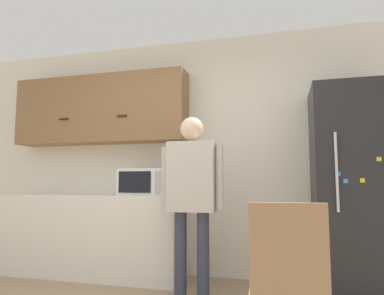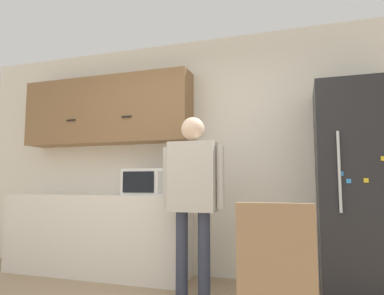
{
  "view_description": "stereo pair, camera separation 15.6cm",
  "coord_description": "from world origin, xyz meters",
  "px_view_note": "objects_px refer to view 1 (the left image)",
  "views": [
    {
      "loc": [
        0.98,
        -1.74,
        1.03
      ],
      "look_at": [
        0.22,
        1.12,
        1.33
      ],
      "focal_mm": 32.0,
      "sensor_mm": 36.0,
      "label": 1
    },
    {
      "loc": [
        1.13,
        -1.7,
        1.03
      ],
      "look_at": [
        0.22,
        1.12,
        1.33
      ],
      "focal_mm": 32.0,
      "sensor_mm": 36.0,
      "label": 2
    }
  ],
  "objects_px": {
    "microwave": "(146,182)",
    "person": "(192,186)",
    "refrigerator": "(356,189)",
    "chair": "(288,288)"
  },
  "relations": [
    {
      "from": "refrigerator",
      "to": "person",
      "type": "bearing_deg",
      "value": -163.89
    },
    {
      "from": "microwave",
      "to": "refrigerator",
      "type": "distance_m",
      "value": 2.1
    },
    {
      "from": "refrigerator",
      "to": "microwave",
      "type": "bearing_deg",
      "value": 178.61
    },
    {
      "from": "chair",
      "to": "refrigerator",
      "type": "bearing_deg",
      "value": -114.45
    },
    {
      "from": "microwave",
      "to": "chair",
      "type": "distance_m",
      "value": 2.27
    },
    {
      "from": "microwave",
      "to": "chair",
      "type": "xyz_separation_m",
      "value": [
        1.46,
        -1.65,
        -0.53
      ]
    },
    {
      "from": "microwave",
      "to": "person",
      "type": "bearing_deg",
      "value": -36.12
    },
    {
      "from": "person",
      "to": "refrigerator",
      "type": "distance_m",
      "value": 1.51
    },
    {
      "from": "refrigerator",
      "to": "chair",
      "type": "relative_size",
      "value": 2.07
    },
    {
      "from": "person",
      "to": "refrigerator",
      "type": "height_order",
      "value": "refrigerator"
    }
  ]
}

